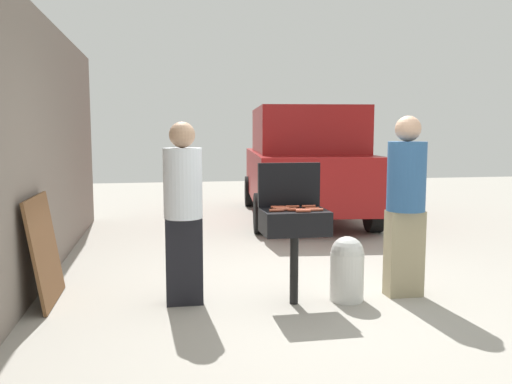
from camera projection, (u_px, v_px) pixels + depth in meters
ground_plane at (308, 297)px, 5.16m from camera, size 24.00×24.00×0.00m
house_wall_side at (30, 148)px, 5.50m from camera, size 0.24×8.00×2.86m
bbq_grill at (294, 225)px, 4.88m from camera, size 0.60×0.44×0.89m
grill_lid_open at (289, 185)px, 5.05m from camera, size 0.60×0.05×0.42m
hot_dog_0 at (312, 209)px, 4.85m from camera, size 0.13×0.03×0.03m
hot_dog_1 at (282, 209)px, 4.85m from camera, size 0.13×0.04×0.03m
hot_dog_2 at (309, 206)px, 5.00m from camera, size 0.13×0.03×0.03m
hot_dog_3 at (292, 207)px, 4.97m from camera, size 0.13×0.03×0.03m
hot_dog_4 at (280, 208)px, 4.88m from camera, size 0.13×0.04×0.03m
hot_dog_5 at (278, 207)px, 4.95m from camera, size 0.13×0.04×0.03m
hot_dog_6 at (289, 209)px, 4.81m from camera, size 0.13×0.03×0.03m
hot_dog_7 at (295, 210)px, 4.78m from camera, size 0.13×0.04×0.03m
hot_dog_8 at (316, 210)px, 4.78m from camera, size 0.13×0.03×0.03m
hot_dog_9 at (303, 211)px, 4.71m from camera, size 0.13×0.04×0.03m
hot_dog_10 at (302, 210)px, 4.76m from camera, size 0.13×0.04×0.03m
hot_dog_11 at (276, 210)px, 4.75m from camera, size 0.13×0.03×0.03m
propane_tank at (347, 267)px, 5.03m from camera, size 0.32×0.32×0.62m
person_left at (183, 207)px, 4.86m from camera, size 0.35×0.35×1.69m
person_right at (406, 199)px, 5.11m from camera, size 0.37×0.37×1.75m
parked_minivan at (304, 163)px, 9.77m from camera, size 2.43×4.58×2.02m
leaning_board at (45, 249)px, 4.95m from camera, size 0.18×0.90×1.00m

